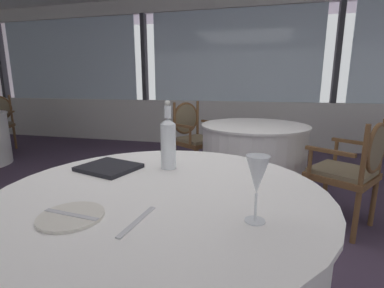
% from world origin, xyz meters
% --- Properties ---
extents(ground_plane, '(14.28, 14.28, 0.00)m').
position_xyz_m(ground_plane, '(0.00, 0.00, 0.00)').
color(ground_plane, '#47384C').
extents(window_wall_far, '(10.98, 0.14, 2.72)m').
position_xyz_m(window_wall_far, '(0.00, 3.56, 1.09)').
color(window_wall_far, silver).
rests_on(window_wall_far, ground_plane).
extents(foreground_table, '(1.32, 1.32, 0.77)m').
position_xyz_m(foreground_table, '(0.18, -0.71, 0.38)').
color(foreground_table, white).
rests_on(foreground_table, ground_plane).
extents(side_plate, '(0.21, 0.21, 0.01)m').
position_xyz_m(side_plate, '(-0.02, -1.02, 0.77)').
color(side_plate, silver).
rests_on(side_plate, foreground_table).
extents(butter_knife, '(0.21, 0.04, 0.00)m').
position_xyz_m(butter_knife, '(-0.02, -1.02, 0.78)').
color(butter_knife, silver).
rests_on(butter_knife, foreground_table).
extents(dinner_fork, '(0.04, 0.21, 0.00)m').
position_xyz_m(dinner_fork, '(0.20, -0.99, 0.77)').
color(dinner_fork, silver).
rests_on(dinner_fork, foreground_table).
extents(water_bottle, '(0.08, 0.08, 0.34)m').
position_xyz_m(water_bottle, '(0.12, -0.44, 0.90)').
color(water_bottle, white).
rests_on(water_bottle, foreground_table).
extents(wine_glass, '(0.07, 0.07, 0.21)m').
position_xyz_m(wine_glass, '(0.56, -0.90, 0.91)').
color(wine_glass, white).
rests_on(wine_glass, foreground_table).
extents(menu_book, '(0.32, 0.29, 0.02)m').
position_xyz_m(menu_book, '(-0.17, -0.53, 0.78)').
color(menu_book, black).
rests_on(menu_book, foreground_table).
extents(background_table_2, '(1.10, 1.10, 0.77)m').
position_xyz_m(background_table_2, '(0.49, 1.21, 0.38)').
color(background_table_2, white).
rests_on(background_table_2, ground_plane).
extents(dining_chair_2_0, '(0.64, 0.66, 0.95)m').
position_xyz_m(dining_chair_2_0, '(-0.32, 1.76, 0.55)').
color(dining_chair_2_0, brown).
rests_on(dining_chair_2_0, ground_plane).
extents(dining_chair_2_1, '(0.64, 0.66, 0.91)m').
position_xyz_m(dining_chair_2_1, '(1.30, 0.66, 0.54)').
color(dining_chair_2_1, brown).
rests_on(dining_chair_2_1, ground_plane).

